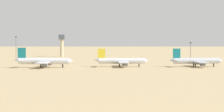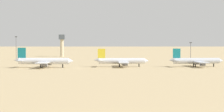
% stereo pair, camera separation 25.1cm
% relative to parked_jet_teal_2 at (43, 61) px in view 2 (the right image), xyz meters
% --- Properties ---
extents(ground, '(4000.00, 4000.00, 0.00)m').
position_rel_parked_jet_teal_2_xyz_m(ground, '(19.47, -4.12, -3.59)').
color(ground, tan).
extents(ridge_center, '(385.29, 358.98, 124.92)m').
position_rel_parked_jet_teal_2_xyz_m(ridge_center, '(61.97, 1182.79, 58.87)').
color(ridge_center, gray).
rests_on(ridge_center, ground).
extents(ridge_east, '(292.07, 209.59, 98.63)m').
position_rel_parked_jet_teal_2_xyz_m(ridge_east, '(288.58, 969.68, 45.73)').
color(ridge_east, gray).
rests_on(ridge_east, ground).
extents(parked_jet_teal_2, '(33.05, 27.66, 10.95)m').
position_rel_parked_jet_teal_2_xyz_m(parked_jet_teal_2, '(0.00, 0.00, 0.00)').
color(parked_jet_teal_2, silver).
rests_on(parked_jet_teal_2, ground).
extents(parked_jet_yellow_3, '(31.02, 26.03, 10.26)m').
position_rel_parked_jet_teal_2_xyz_m(parked_jet_yellow_3, '(42.79, 6.96, -0.23)').
color(parked_jet_yellow_3, silver).
rests_on(parked_jet_yellow_3, ground).
extents(parked_jet_teal_4, '(31.43, 26.60, 10.38)m').
position_rel_parked_jet_teal_2_xyz_m(parked_jet_teal_4, '(85.09, 8.08, -0.19)').
color(parked_jet_teal_4, silver).
rests_on(parked_jet_teal_4, ground).
extents(control_tower, '(5.20, 5.20, 20.17)m').
position_rel_parked_jet_teal_2_xyz_m(control_tower, '(-10.45, 154.62, 8.59)').
color(control_tower, '#C6B793').
rests_on(control_tower, ground).
extents(light_pole_west, '(1.80, 0.50, 13.51)m').
position_rel_parked_jet_teal_2_xyz_m(light_pole_west, '(94.20, 80.25, 4.34)').
color(light_pole_west, '#59595E').
rests_on(light_pole_west, ground).
extents(light_pole_mid, '(1.80, 0.50, 17.99)m').
position_rel_parked_jet_teal_2_xyz_m(light_pole_mid, '(-38.99, 99.37, 6.65)').
color(light_pole_mid, '#59595E').
rests_on(light_pole_mid, ground).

